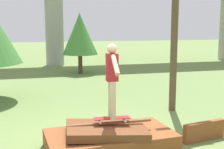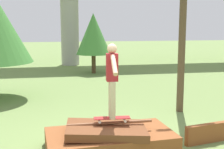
% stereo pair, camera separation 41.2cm
% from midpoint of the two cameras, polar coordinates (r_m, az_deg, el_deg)
% --- Properties ---
extents(ground_plane, '(80.00, 80.00, 0.00)m').
position_cam_midpoint_polar(ground_plane, '(6.51, -2.22, -13.47)').
color(ground_plane, olive).
extents(scrap_pile, '(2.62, 1.50, 0.58)m').
position_cam_midpoint_polar(scrap_pile, '(6.41, -2.36, -11.68)').
color(scrap_pile, brown).
rests_on(scrap_pile, ground_plane).
extents(scrap_plank_loose, '(1.07, 0.34, 0.41)m').
position_cam_midpoint_polar(scrap_plank_loose, '(7.11, 14.88, -9.99)').
color(scrap_plank_loose, brown).
rests_on(scrap_plank_loose, ground_plane).
extents(skateboard, '(0.74, 0.24, 0.09)m').
position_cam_midpoint_polar(skateboard, '(6.28, -1.90, -8.01)').
color(skateboard, maroon).
rests_on(skateboard, scrap_pile).
extents(skater, '(0.23, 1.14, 1.47)m').
position_cam_midpoint_polar(skater, '(6.08, -1.94, -0.29)').
color(skater, '#C6B78E').
rests_on(skater, skateboard).
extents(tree_behind_left, '(1.78, 1.78, 3.07)m').
position_cam_midpoint_polar(tree_behind_left, '(16.00, -6.64, 7.36)').
color(tree_behind_left, '#4C3823').
rests_on(tree_behind_left, ground_plane).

